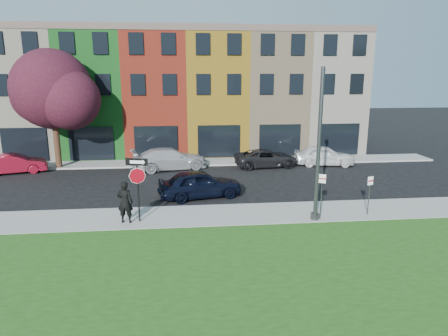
{
  "coord_description": "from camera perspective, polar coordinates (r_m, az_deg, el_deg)",
  "views": [
    {
      "loc": [
        -2.81,
        -15.48,
        6.96
      ],
      "look_at": [
        -0.83,
        4.0,
        2.22
      ],
      "focal_mm": 32.0,
      "sensor_mm": 36.0,
      "label": 1
    }
  ],
  "objects": [
    {
      "name": "parked_car_silver",
      "position": [
        29.31,
        -7.75,
        1.32
      ],
      "size": [
        4.73,
        6.45,
        1.57
      ],
      "primitive_type": "imported",
      "rotation": [
        0.0,
        0.0,
        1.81
      ],
      "color": "#AFAFB4",
      "rests_on": "ground"
    },
    {
      "name": "parking_sign_b",
      "position": [
        20.63,
        20.07,
        -2.94
      ],
      "size": [
        0.31,
        0.13,
        2.0
      ],
      "rotation": [
        0.0,
        0.0,
        0.31
      ],
      "color": "#414346",
      "rests_on": "sidewalk_near"
    },
    {
      "name": "man",
      "position": [
        18.99,
        -13.94,
        -4.74
      ],
      "size": [
        0.87,
        0.69,
        1.99
      ],
      "primitive_type": "imported",
      "rotation": [
        0.0,
        0.0,
        2.99
      ],
      "color": "black",
      "rests_on": "sidewalk_near"
    },
    {
      "name": "ground",
      "position": [
        17.2,
        4.16,
        -10.3
      ],
      "size": [
        120.0,
        120.0,
        0.0
      ],
      "primitive_type": "plane",
      "color": "black",
      "rests_on": "ground"
    },
    {
      "name": "parked_car_dark",
      "position": [
        30.02,
        6.09,
        1.41
      ],
      "size": [
        3.09,
        5.15,
        1.31
      ],
      "primitive_type": "imported",
      "rotation": [
        0.0,
        0.0,
        1.67
      ],
      "color": "black",
      "rests_on": "ground"
    },
    {
      "name": "sidewalk_far",
      "position": [
        31.25,
        -6.02,
        0.77
      ],
      "size": [
        40.0,
        2.4,
        0.12
      ],
      "primitive_type": "cube",
      "color": "gray",
      "rests_on": "ground"
    },
    {
      "name": "sedan_near",
      "position": [
        22.57,
        -3.47,
        -2.28
      ],
      "size": [
        3.83,
        5.45,
        1.59
      ],
      "primitive_type": "imported",
      "rotation": [
        0.0,
        0.0,
        1.79
      ],
      "color": "black",
      "rests_on": "ground"
    },
    {
      "name": "parking_sign_a",
      "position": [
        19.29,
        13.77,
        -3.07
      ],
      "size": [
        0.3,
        0.17,
        2.32
      ],
      "rotation": [
        0.0,
        0.0,
        -0.44
      ],
      "color": "#414346",
      "rests_on": "sidewalk_near"
    },
    {
      "name": "stop_sign",
      "position": [
        18.65,
        -12.27,
        -1.25
      ],
      "size": [
        1.03,
        0.29,
        3.03
      ],
      "rotation": [
        0.0,
        0.0,
        -0.24
      ],
      "color": "black",
      "rests_on": "sidewalk_near"
    },
    {
      "name": "sidewalk_near",
      "position": [
        20.3,
        8.3,
        -6.41
      ],
      "size": [
        40.0,
        3.0,
        0.12
      ],
      "primitive_type": "cube",
      "color": "gray",
      "rests_on": "ground"
    },
    {
      "name": "parked_car_white",
      "position": [
        31.26,
        14.08,
        1.76
      ],
      "size": [
        3.12,
        5.02,
        1.53
      ],
      "primitive_type": "imported",
      "rotation": [
        0.0,
        0.0,
        1.42
      ],
      "color": "white",
      "rests_on": "ground"
    },
    {
      "name": "rowhouse_block",
      "position": [
        36.72,
        -5.42,
        10.47
      ],
      "size": [
        30.0,
        10.12,
        10.0
      ],
      "color": "beige",
      "rests_on": "ground"
    },
    {
      "name": "tree_purple",
      "position": [
        31.12,
        -23.16,
        10.08
      ],
      "size": [
        6.69,
        5.85,
        8.44
      ],
      "color": "black",
      "rests_on": "sidewalk_far"
    },
    {
      "name": "parked_car_red",
      "position": [
        31.54,
        -27.69,
        0.55
      ],
      "size": [
        3.62,
        4.92,
        1.37
      ],
      "primitive_type": "imported",
      "rotation": [
        0.0,
        0.0,
        1.84
      ],
      "color": "maroon",
      "rests_on": "ground"
    },
    {
      "name": "street_lamp",
      "position": [
        18.94,
        13.41,
        3.28
      ],
      "size": [
        1.13,
        2.48,
        7.07
      ],
      "rotation": [
        0.0,
        0.0,
        -0.35
      ],
      "color": "#414346",
      "rests_on": "sidewalk_near"
    }
  ]
}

